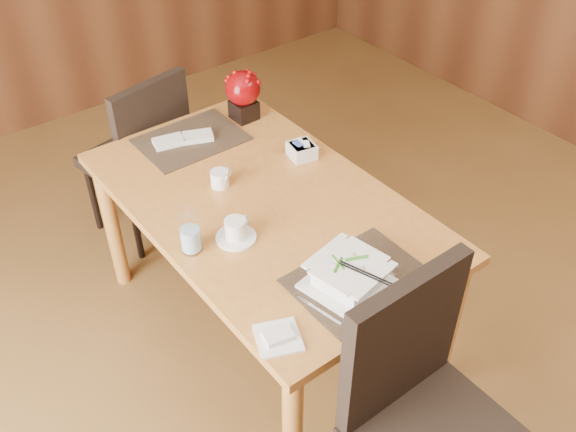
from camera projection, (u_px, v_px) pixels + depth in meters
ground at (354, 416)px, 2.62m from camera, size 6.00×6.00×0.00m
dining_table at (264, 219)px, 2.57m from camera, size 0.90×1.50×0.75m
placemat_near at (358, 279)px, 2.17m from camera, size 0.45×0.33×0.01m
placemat_far at (191, 139)px, 2.85m from camera, size 0.45×0.33×0.01m
soup_setting at (349, 276)px, 2.12m from camera, size 0.29×0.29×0.10m
coffee_cup at (236, 231)px, 2.32m from camera, size 0.15×0.15×0.08m
water_glass at (190, 231)px, 2.23m from camera, size 0.08×0.08×0.18m
creamer_jug at (220, 179)px, 2.56m from camera, size 0.12×0.12×0.07m
sugar_caddy at (302, 150)px, 2.73m from camera, size 0.12×0.12×0.06m
berry_decor at (243, 93)px, 2.91m from camera, size 0.16×0.16×0.24m
napkins_far at (185, 139)px, 2.82m from camera, size 0.28×0.17×0.02m
bread_plate at (278, 338)px, 1.97m from camera, size 0.18×0.18×0.01m
near_chair at (425, 407)px, 1.98m from camera, size 0.48×0.49×1.04m
far_chair at (143, 151)px, 3.18m from camera, size 0.51×0.52×0.94m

